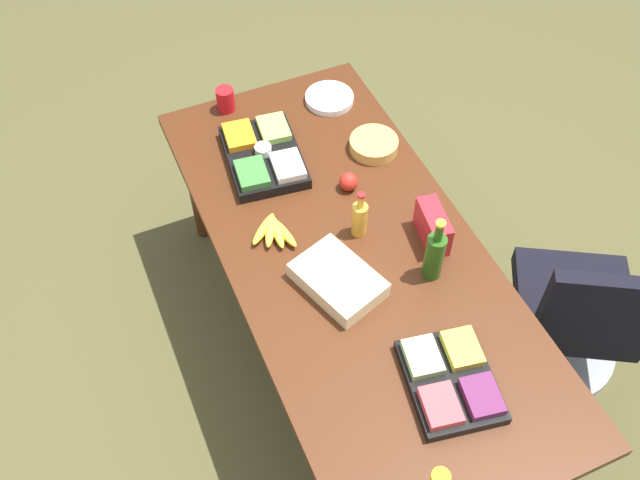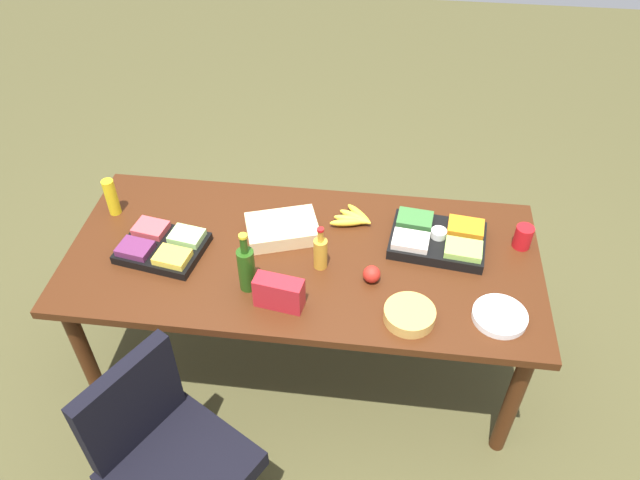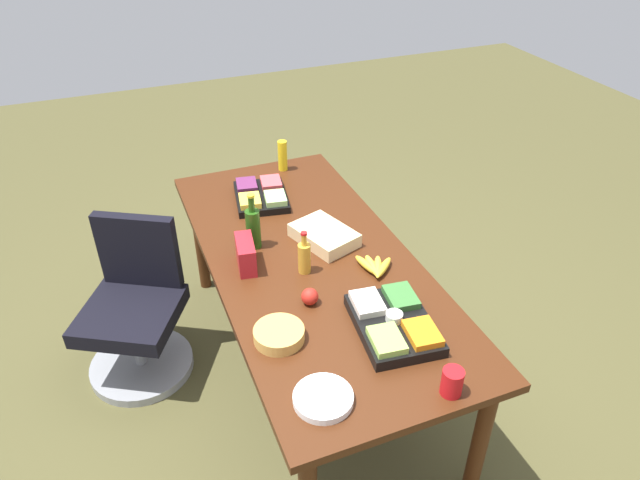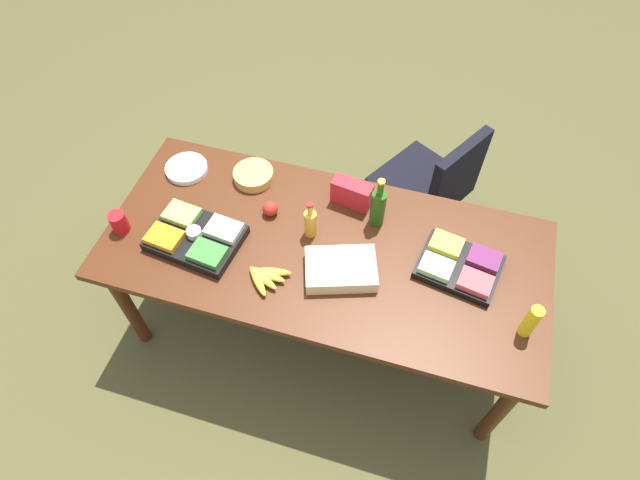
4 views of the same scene
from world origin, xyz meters
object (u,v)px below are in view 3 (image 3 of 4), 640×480
at_px(office_chair, 136,318).
at_px(red_solo_cup, 452,382).
at_px(paper_plate_stack, 323,398).
at_px(dressing_bottle, 304,257).
at_px(chip_bowl, 279,334).
at_px(banana_bunch, 375,266).
at_px(apple_red, 310,297).
at_px(conference_table, 311,271).
at_px(mustard_bottle, 283,156).
at_px(fruit_platter, 261,195).
at_px(veggie_tray, 394,323).
at_px(sheet_cake, 324,235).
at_px(chip_bag_red, 246,254).
at_px(wine_bottle, 253,227).

bearing_deg(office_chair, red_solo_cup, -143.22).
bearing_deg(paper_plate_stack, red_solo_cup, -106.79).
bearing_deg(dressing_bottle, chip_bowl, 146.75).
bearing_deg(paper_plate_stack, banana_bunch, -39.29).
bearing_deg(chip_bowl, apple_red, -50.12).
xyz_separation_m(conference_table, mustard_bottle, (0.94, -0.18, 0.17)).
bearing_deg(red_solo_cup, dressing_bottle, 15.08).
xyz_separation_m(fruit_platter, dressing_bottle, (-0.71, 0.00, 0.05)).
distance_m(paper_plate_stack, mustard_bottle, 1.83).
bearing_deg(veggie_tray, chip_bowl, 75.45).
bearing_deg(conference_table, office_chair, 64.82).
relative_size(fruit_platter, paper_plate_stack, 1.83).
height_order(dressing_bottle, sheet_cake, dressing_bottle).
distance_m(chip_bag_red, mustard_bottle, 1.01).
bearing_deg(apple_red, mustard_bottle, -13.50).
bearing_deg(fruit_platter, chip_bowl, 166.71).
bearing_deg(apple_red, wine_bottle, 11.05).
bearing_deg(paper_plate_stack, chip_bag_red, 2.15).
bearing_deg(conference_table, chip_bowl, 146.18).
relative_size(veggie_tray, red_solo_cup, 4.11).
xyz_separation_m(apple_red, red_solo_cup, (-0.66, -0.30, 0.02)).
bearing_deg(banana_bunch, veggie_tray, 164.63).
bearing_deg(paper_plate_stack, apple_red, -15.87).
distance_m(chip_bag_red, wine_bottle, 0.17).
bearing_deg(wine_bottle, fruit_platter, -21.19).
height_order(apple_red, paper_plate_stack, apple_red).
xyz_separation_m(paper_plate_stack, chip_bag_red, (0.89, 0.03, 0.05)).
xyz_separation_m(dressing_bottle, chip_bowl, (-0.39, 0.26, -0.06)).
xyz_separation_m(banana_bunch, chip_bowl, (-0.27, 0.56, 0.00)).
bearing_deg(veggie_tray, dressing_bottle, 21.59).
relative_size(office_chair, chip_bowl, 4.16).
height_order(apple_red, sheet_cake, apple_red).
bearing_deg(fruit_platter, wine_bottle, 158.81).
bearing_deg(office_chair, apple_red, -134.44).
relative_size(conference_table, red_solo_cup, 19.16).
bearing_deg(wine_bottle, chip_bowl, 171.97).
relative_size(dressing_bottle, chip_bowl, 1.05).
bearing_deg(fruit_platter, dressing_bottle, 179.62).
relative_size(office_chair, dressing_bottle, 3.95).
xyz_separation_m(banana_bunch, wine_bottle, (0.41, 0.47, 0.09)).
bearing_deg(chip_bowl, chip_bag_red, -1.45).
bearing_deg(sheet_cake, veggie_tray, -178.28).
height_order(conference_table, red_solo_cup, red_solo_cup).
bearing_deg(sheet_cake, apple_red, 150.60).
distance_m(conference_table, chip_bag_red, 0.34).
xyz_separation_m(apple_red, banana_bunch, (0.11, -0.37, -0.01)).
height_order(dressing_bottle, apple_red, dressing_bottle).
relative_size(office_chair, apple_red, 11.38).
bearing_deg(apple_red, sheet_cake, -29.40).
bearing_deg(chip_bag_red, conference_table, -99.56).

